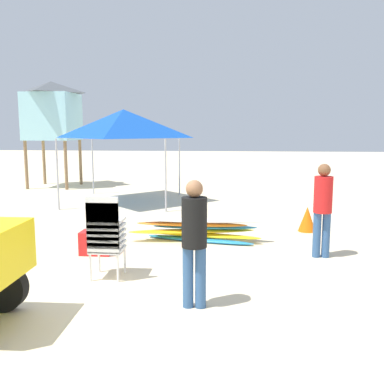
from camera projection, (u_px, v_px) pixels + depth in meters
ground at (71, 302)px, 5.64m from camera, size 80.00×80.00×0.00m
stacked_plastic_chairs at (105, 231)px, 6.41m from camera, size 0.48×0.48×1.29m
surfboard_pile at (199, 229)px, 8.70m from camera, size 2.81×0.79×0.48m
lifeguard_near_left at (323, 204)px, 7.50m from camera, size 0.32×0.32×1.67m
lifeguard_near_center at (194, 236)px, 5.35m from camera, size 0.32×0.32×1.64m
popup_canopy at (124, 124)px, 13.17m from camera, size 3.12×3.12×2.87m
lifeguard_tower at (52, 111)px, 16.64m from camera, size 1.98×1.98×4.10m
traffic_cone_near at (307, 219)px, 9.54m from camera, size 0.39×0.39×0.56m
cooler_box at (96, 243)px, 7.81m from camera, size 0.55×0.37×0.42m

